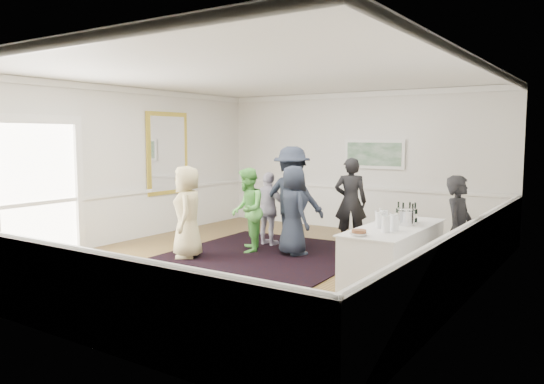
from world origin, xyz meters
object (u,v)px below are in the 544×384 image
Objects in this scene: guest_green at (247,210)px; guest_navy at (293,211)px; nut_bowl at (359,233)px; guest_dark_b at (351,202)px; ice_bucket at (406,217)px; bartender at (459,231)px; guest_lilac at (269,209)px; guest_tan at (187,212)px; serving_table at (394,257)px; guest_dark_a at (292,197)px.

guest_green is 0.90m from guest_navy.
guest_dark_b is at bearing 116.87° from nut_bowl.
nut_bowl is at bearing -101.01° from ice_bucket.
nut_bowl is (3.05, -1.71, 0.14)m from guest_green.
bartender reaches higher than guest_lilac.
guest_tan reaches higher than guest_green.
ice_bucket is (0.09, 0.21, 0.56)m from serving_table.
guest_lilac is 0.98m from guest_navy.
guest_dark_a reaches higher than guest_green.
guest_tan is 0.94× the size of guest_dark_b.
guest_green reaches higher than ice_bucket.
bartender is 7.10× the size of nut_bowl.
guest_dark_b is (1.35, 1.65, 0.08)m from guest_green.
guest_green reaches higher than guest_lilac.
guest_lilac reaches higher than ice_bucket.
guest_green reaches higher than serving_table.
ice_bucket is (3.87, 0.43, 0.18)m from guest_tan.
guest_dark_b is at bearing 130.99° from ice_bucket.
serving_table is 3.81m from guest_tan.
guest_tan is at bearing 53.29° from guest_dark_a.
guest_green is 3.33m from ice_bucket.
guest_dark_b reaches higher than guest_green.
guest_dark_a is (-2.68, 1.56, 0.54)m from serving_table.
guest_green is 6.13× the size of ice_bucket.
guest_navy is at bearing 161.45° from ice_bucket.
guest_green is (-3.93, 0.18, -0.01)m from bartender.
guest_navy is at bearing 154.60° from guest_lilac.
guest_dark_a is 0.68m from guest_navy.
guest_dark_a is 1.21m from guest_dark_b.
guest_tan reaches higher than bartender.
guest_navy is 6.36× the size of ice_bucket.
guest_lilac is at bearing 121.87° from guest_tan.
guest_dark_a reaches higher than bartender.
serving_table is 3.15m from guest_dark_a.
serving_table is 1.11× the size of guest_dark_a.
nut_bowl is at bearing 40.41° from guest_tan.
guest_navy reaches higher than ice_bucket.
nut_bowl is at bearing 130.41° from guest_dark_a.
guest_dark_b reaches higher than bartender.
serving_table is at bearing 133.73° from bartender.
guest_tan is 1.17m from guest_green.
guest_dark_a reaches higher than nut_bowl.
guest_dark_b is 1.49m from guest_navy.
guest_tan is at bearing 30.28° from guest_dark_b.
bartender is at bearing 60.41° from nut_bowl.
serving_table is at bearing 82.08° from nut_bowl.
nut_bowl is at bearing 170.74° from guest_navy.
guest_dark_a is at bearing 109.88° from guest_tan.
guest_navy is at bearing 156.32° from serving_table.
guest_dark_a is at bearing 114.63° from guest_green.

